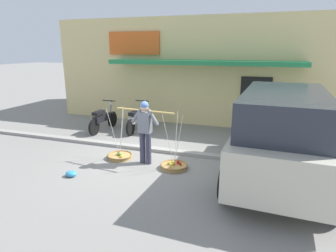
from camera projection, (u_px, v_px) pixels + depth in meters
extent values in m
plane|color=gray|center=(146.00, 159.00, 8.05)|extent=(90.00, 90.00, 0.00)
cube|color=gray|center=(155.00, 149.00, 8.68)|extent=(20.00, 0.24, 0.10)
cylinder|color=#38384C|center=(148.00, 148.00, 7.63)|extent=(0.15, 0.15, 0.86)
cylinder|color=#38384C|center=(143.00, 148.00, 7.71)|extent=(0.15, 0.15, 0.86)
cube|color=slate|center=(145.00, 123.00, 7.49)|extent=(0.36, 0.24, 0.54)
sphere|color=#E0B78E|center=(145.00, 107.00, 7.38)|extent=(0.21, 0.21, 0.21)
sphere|color=#4C70B2|center=(145.00, 105.00, 7.37)|extent=(0.22, 0.22, 0.22)
cylinder|color=slate|center=(153.00, 117.00, 7.34)|extent=(0.35, 0.13, 0.43)
cylinder|color=slate|center=(137.00, 115.00, 7.54)|extent=(0.35, 0.13, 0.43)
cylinder|color=tan|center=(145.00, 111.00, 7.40)|extent=(1.67, 0.23, 0.04)
cylinder|color=#B2894C|center=(174.00, 167.00, 7.43)|extent=(0.67, 0.67, 0.09)
torus|color=olive|center=(174.00, 165.00, 7.41)|extent=(0.71, 0.71, 0.05)
sphere|color=red|center=(178.00, 162.00, 7.51)|extent=(0.09, 0.09, 0.09)
sphere|color=gold|center=(173.00, 162.00, 7.49)|extent=(0.09, 0.09, 0.09)
sphere|color=gold|center=(169.00, 163.00, 7.43)|extent=(0.08, 0.08, 0.08)
sphere|color=red|center=(180.00, 164.00, 7.39)|extent=(0.08, 0.08, 0.08)
sphere|color=gold|center=(173.00, 163.00, 7.41)|extent=(0.10, 0.10, 0.10)
sphere|color=yellow|center=(171.00, 165.00, 7.19)|extent=(0.08, 0.08, 0.08)
cylinder|color=silver|center=(176.00, 138.00, 7.38)|extent=(0.01, 0.32, 1.36)
cylinder|color=silver|center=(168.00, 140.00, 7.21)|extent=(0.28, 0.17, 1.36)
cylinder|color=silver|center=(178.00, 141.00, 7.13)|extent=(0.28, 0.17, 1.36)
cylinder|color=#B2894C|center=(120.00, 157.00, 8.12)|extent=(0.67, 0.67, 0.09)
torus|color=olive|center=(120.00, 155.00, 8.10)|extent=(0.71, 0.71, 0.05)
sphere|color=#659D3C|center=(121.00, 155.00, 8.02)|extent=(0.08, 0.08, 0.08)
sphere|color=red|center=(119.00, 153.00, 8.18)|extent=(0.08, 0.08, 0.08)
sphere|color=#6AA43F|center=(119.00, 154.00, 8.10)|extent=(0.09, 0.09, 0.09)
sphere|color=yellow|center=(121.00, 156.00, 7.91)|extent=(0.08, 0.08, 0.08)
sphere|color=#6DA940|center=(120.00, 154.00, 8.06)|extent=(0.10, 0.10, 0.10)
sphere|color=red|center=(120.00, 154.00, 8.09)|extent=(0.08, 0.08, 0.08)
cylinder|color=silver|center=(121.00, 131.00, 8.07)|extent=(0.01, 0.32, 1.36)
cylinder|color=silver|center=(113.00, 132.00, 7.90)|extent=(0.28, 0.17, 1.36)
cylinder|color=silver|center=(122.00, 133.00, 7.81)|extent=(0.28, 0.17, 1.36)
cylinder|color=black|center=(112.00, 119.00, 11.33)|extent=(0.09, 0.58, 0.58)
cylinder|color=black|center=(94.00, 127.00, 10.20)|extent=(0.09, 0.58, 0.58)
cube|color=black|center=(112.00, 113.00, 11.26)|extent=(0.15, 0.28, 0.06)
cube|color=black|center=(102.00, 118.00, 10.62)|extent=(0.22, 0.90, 0.24)
cube|color=black|center=(99.00, 113.00, 10.39)|extent=(0.23, 0.57, 0.12)
cylinder|color=slate|center=(110.00, 110.00, 11.13)|extent=(0.07, 0.30, 0.76)
cylinder|color=black|center=(109.00, 101.00, 10.96)|extent=(0.54, 0.05, 0.04)
sphere|color=silver|center=(111.00, 104.00, 11.14)|extent=(0.11, 0.11, 0.11)
cylinder|color=black|center=(144.00, 120.00, 11.30)|extent=(0.08, 0.58, 0.58)
cylinder|color=black|center=(130.00, 128.00, 10.17)|extent=(0.08, 0.58, 0.58)
cube|color=silver|center=(144.00, 113.00, 11.23)|extent=(0.14, 0.28, 0.06)
cube|color=silver|center=(137.00, 118.00, 10.58)|extent=(0.20, 0.90, 0.24)
cube|color=black|center=(134.00, 113.00, 10.36)|extent=(0.22, 0.56, 0.12)
cylinder|color=slate|center=(143.00, 110.00, 11.10)|extent=(0.06, 0.30, 0.76)
cylinder|color=black|center=(142.00, 101.00, 10.93)|extent=(0.54, 0.04, 0.04)
sphere|color=silver|center=(144.00, 104.00, 11.11)|extent=(0.11, 0.11, 0.11)
cube|color=beige|center=(280.00, 144.00, 6.69)|extent=(2.11, 4.78, 0.96)
cube|color=#282D38|center=(284.00, 109.00, 6.33)|extent=(1.87, 3.74, 0.76)
cube|color=black|center=(281.00, 126.00, 8.90)|extent=(1.62, 0.17, 0.44)
cylinder|color=black|center=(245.00, 140.00, 8.46)|extent=(0.29, 0.77, 0.76)
cylinder|color=black|center=(317.00, 148.00, 7.79)|extent=(0.29, 0.77, 0.76)
cylinder|color=black|center=(227.00, 182.00, 5.84)|extent=(0.29, 0.77, 0.76)
cylinder|color=black|center=(333.00, 199.00, 5.17)|extent=(0.29, 0.77, 0.76)
cube|color=silver|center=(280.00, 132.00, 8.91)|extent=(0.44, 0.04, 0.12)
cube|color=#DBC684|center=(215.00, 68.00, 13.33)|extent=(13.00, 5.00, 4.20)
cube|color=#237F47|center=(202.00, 62.00, 10.48)|extent=(7.15, 1.00, 0.16)
cube|color=#DB5B1E|center=(134.00, 43.00, 11.62)|extent=(2.20, 0.08, 0.90)
cube|color=black|center=(255.00, 104.00, 10.71)|extent=(1.10, 0.06, 2.00)
ellipsoid|color=#3393D1|center=(71.00, 174.00, 6.95)|extent=(0.28, 0.22, 0.14)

